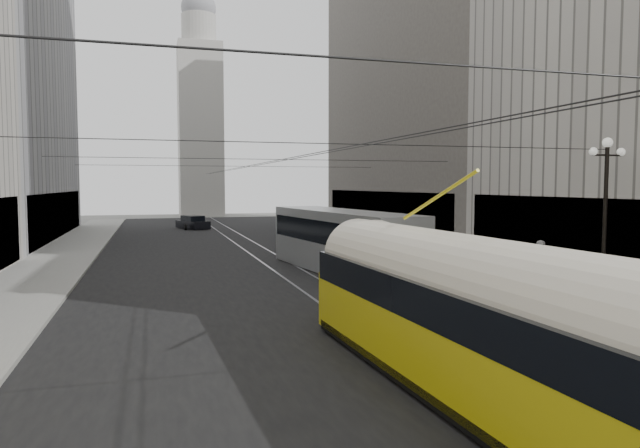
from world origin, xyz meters
TOP-DOWN VIEW (x-y plane):
  - road at (0.00, 32.50)m, footprint 20.00×85.00m
  - sidewalk_left at (-12.00, 36.00)m, footprint 4.00×72.00m
  - sidewalk_right at (12.00, 36.00)m, footprint 4.00×72.00m
  - rail_left at (-0.75, 32.50)m, footprint 0.12×85.00m
  - rail_right at (0.75, 32.50)m, footprint 0.12×85.00m
  - building_right_far at (20.00, 48.00)m, footprint 12.60×32.60m
  - distant_tower at (0.00, 80.00)m, footprint 6.00×6.00m
  - lamppost_right_mid at (12.60, 18.00)m, footprint 1.86×0.44m
  - catenary at (0.12, 31.49)m, footprint 25.00×72.00m
  - streetcar at (-0.34, 7.30)m, footprint 3.07×15.63m
  - city_bus at (2.40, 24.47)m, footprint 4.18×12.66m
  - sedan_white_far at (5.43, 47.11)m, footprint 3.14×4.85m
  - sedan_dark_far at (-2.86, 55.56)m, footprint 3.24×4.59m
  - pedestrian_sidewalk_right at (11.26, 20.56)m, footprint 0.88×0.66m

SIDE VIEW (x-z plane):
  - road at x=0.00m, z-range -0.01..0.01m
  - rail_left at x=-0.75m, z-range -0.02..0.02m
  - rail_right at x=0.75m, z-range -0.02..0.02m
  - sidewalk_left at x=-12.00m, z-range 0.00..0.15m
  - sidewalk_right at x=12.00m, z-range 0.00..0.15m
  - sedan_dark_far at x=-2.86m, z-range -0.06..1.28m
  - sedan_white_far at x=5.43m, z-range -0.07..1.35m
  - pedestrian_sidewalk_right at x=11.26m, z-range 0.15..1.77m
  - streetcar at x=-0.34m, z-range -0.04..3.37m
  - city_bus at x=2.40m, z-range 0.15..3.30m
  - lamppost_right_mid at x=12.60m, z-range 0.56..6.93m
  - catenary at x=0.12m, z-range 5.77..6.00m
  - distant_tower at x=0.00m, z-range -0.71..30.65m
  - building_right_far at x=20.00m, z-range 0.01..32.61m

